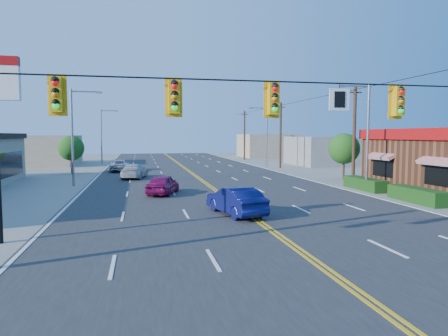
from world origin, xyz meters
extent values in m
plane|color=gray|center=(0.00, 0.00, 0.00)|extent=(160.00, 160.00, 0.00)
cube|color=#2D2D30|center=(0.00, 20.00, 0.03)|extent=(20.00, 120.00, 0.06)
cylinder|color=black|center=(0.00, 0.00, 6.00)|extent=(24.00, 0.05, 0.05)
cube|color=white|center=(1.20, 0.00, 5.45)|extent=(0.75, 0.04, 0.75)
cube|color=#D89E0C|center=(-8.00, 0.00, 5.42)|extent=(0.55, 0.34, 1.25)
cube|color=#D89E0C|center=(-4.50, 0.00, 5.42)|extent=(0.55, 0.34, 1.25)
cube|color=#D89E0C|center=(-1.20, 0.00, 5.42)|extent=(0.55, 0.34, 1.25)
cube|color=#D89E0C|center=(3.50, 0.00, 5.42)|extent=(0.55, 0.34, 1.25)
cube|color=#194214|center=(11.50, 12.00, 0.45)|extent=(1.20, 9.00, 0.90)
cylinder|color=gray|center=(11.00, 14.00, 4.00)|extent=(0.20, 0.20, 8.00)
cylinder|color=gray|center=(9.90, 14.00, 7.80)|extent=(2.20, 0.12, 0.12)
cube|color=gray|center=(8.80, 14.00, 7.75)|extent=(0.50, 0.25, 0.15)
cylinder|color=gray|center=(11.00, 38.00, 4.00)|extent=(0.20, 0.20, 8.00)
cylinder|color=gray|center=(9.90, 38.00, 7.80)|extent=(2.20, 0.12, 0.12)
cube|color=gray|center=(8.80, 38.00, 7.75)|extent=(0.50, 0.25, 0.15)
cylinder|color=gray|center=(-11.00, 22.00, 4.00)|extent=(0.20, 0.20, 8.00)
cylinder|color=gray|center=(-9.90, 22.00, 7.80)|extent=(2.20, 0.12, 0.12)
cube|color=gray|center=(-8.80, 22.00, 7.75)|extent=(0.50, 0.25, 0.15)
cylinder|color=gray|center=(-11.00, 48.00, 4.00)|extent=(0.20, 0.20, 8.00)
cylinder|color=gray|center=(-9.90, 48.00, 7.80)|extent=(2.20, 0.12, 0.12)
cube|color=gray|center=(-8.80, 48.00, 7.75)|extent=(0.50, 0.25, 0.15)
cylinder|color=#47301E|center=(12.20, 18.00, 4.20)|extent=(0.28, 0.28, 8.40)
cylinder|color=#47301E|center=(12.20, 36.00, 4.20)|extent=(0.28, 0.28, 8.40)
cylinder|color=#47301E|center=(12.20, 54.00, 4.20)|extent=(0.28, 0.28, 8.40)
cylinder|color=#47301E|center=(13.50, 22.00, 1.05)|extent=(0.20, 0.20, 2.10)
sphere|color=#235B19|center=(13.50, 22.00, 2.94)|extent=(2.94, 2.94, 2.94)
cylinder|color=#47301E|center=(-13.00, 34.00, 1.00)|extent=(0.20, 0.20, 2.00)
sphere|color=#235B19|center=(-13.00, 34.00, 2.80)|extent=(2.80, 2.80, 2.80)
cube|color=gray|center=(22.00, 40.00, 2.00)|extent=(12.00, 10.00, 4.00)
cube|color=tan|center=(-20.00, 48.00, 2.10)|extent=(11.00, 12.00, 4.20)
cube|color=tan|center=(19.00, 62.00, 2.20)|extent=(10.00, 10.00, 4.40)
imported|color=#810E4B|center=(-4.02, 15.50, 0.69)|extent=(2.85, 4.36, 1.38)
imported|color=#0E1355|center=(-0.70, 7.33, 0.73)|extent=(2.50, 4.66, 1.46)
imported|color=#BABABA|center=(-6.12, 26.70, 0.70)|extent=(2.86, 5.09, 1.39)
imported|color=silver|center=(-7.86, 34.56, 0.67)|extent=(2.38, 4.89, 1.34)
camera|label=1|loc=(-5.60, -12.80, 4.22)|focal=32.00mm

